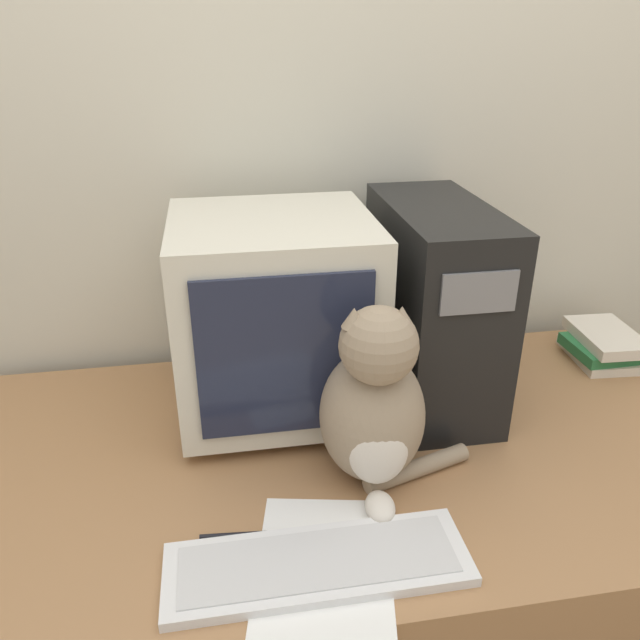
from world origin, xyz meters
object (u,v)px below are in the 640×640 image
keyboard (318,564)px  cat (374,407)px  computer_tower (433,304)px  book_stack (603,346)px  crt_monitor (275,316)px  pen (246,534)px

keyboard → cat: (0.14, 0.20, 0.14)m
computer_tower → book_stack: 0.52m
crt_monitor → cat: 0.31m
computer_tower → book_stack: computer_tower is taller
book_stack → pen: (-0.92, -0.45, -0.04)m
cat → pen: size_ratio=2.35×
keyboard → book_stack: (0.82, 0.54, 0.03)m
keyboard → cat: 0.28m
computer_tower → pen: computer_tower is taller
book_stack → pen: 1.03m
cat → pen: 0.31m
pen → cat: bearing=25.7°
pen → computer_tower: bearing=41.5°
pen → book_stack: bearing=26.2°
computer_tower → pen: size_ratio=2.90×
crt_monitor → cat: bearing=-60.7°
keyboard → cat: size_ratio=1.32×
book_stack → keyboard: bearing=-146.5°
crt_monitor → pen: crt_monitor is taller
computer_tower → book_stack: (0.48, 0.06, -0.18)m
computer_tower → cat: bearing=-126.0°
keyboard → pen: keyboard is taller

